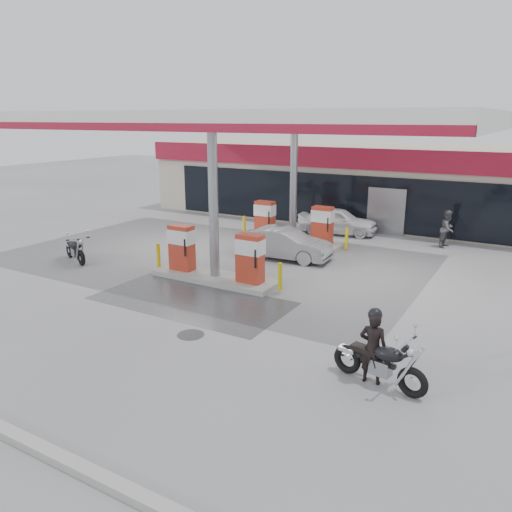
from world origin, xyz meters
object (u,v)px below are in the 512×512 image
at_px(hatchback_silver, 284,244).
at_px(parked_car_left, 211,199).
at_px(pump_island_far, 293,228).
at_px(sedan_white, 337,221).
at_px(biker_main, 373,348).
at_px(pump_island_near, 215,260).
at_px(main_motorcycle, 381,364).
at_px(parked_motorcycle, 75,250).
at_px(attendant, 448,229).
at_px(parked_car_right, 484,228).

relative_size(hatchback_silver, parked_car_left, 0.90).
height_order(pump_island_far, sedan_white, pump_island_far).
distance_m(biker_main, sedan_white, 14.00).
relative_size(pump_island_near, main_motorcycle, 2.41).
xyz_separation_m(parked_motorcycle, hatchback_silver, (6.75, 4.41, 0.16)).
distance_m(pump_island_near, hatchback_silver, 3.69).
height_order(parked_motorcycle, sedan_white, sedan_white).
bearing_deg(parked_car_left, attendant, -103.16).
xyz_separation_m(biker_main, parked_motorcycle, (-12.69, 3.16, -0.33)).
relative_size(main_motorcycle, attendant, 1.34).
bearing_deg(attendant, hatchback_silver, 148.62).
distance_m(parked_motorcycle, parked_car_right, 17.83).
relative_size(pump_island_near, biker_main, 3.27).
bearing_deg(parked_car_left, parked_motorcycle, -173.16).
bearing_deg(parked_motorcycle, sedan_white, 76.94).
bearing_deg(pump_island_far, parked_car_left, 146.95).
relative_size(attendant, parked_car_left, 0.38).
distance_m(pump_island_far, hatchback_silver, 2.53).
height_order(parked_car_left, parked_car_right, parked_car_left).
xyz_separation_m(pump_island_near, pump_island_far, (0.00, 6.00, 0.00)).
distance_m(hatchback_silver, parked_car_left, 11.75).
bearing_deg(main_motorcycle, sedan_white, 126.33).
bearing_deg(pump_island_near, biker_main, -30.52).
distance_m(pump_island_far, parked_motorcycle, 9.05).
bearing_deg(sedan_white, parked_car_left, 64.84).
xyz_separation_m(biker_main, parked_car_left, (-14.84, 15.24, -0.18)).
bearing_deg(parked_car_right, attendant, 162.99).
bearing_deg(hatchback_silver, parked_motorcycle, 118.42).
xyz_separation_m(sedan_white, parked_car_right, (6.18, 2.44, -0.12)).
xyz_separation_m(pump_island_far, hatchback_silver, (0.80, -2.40, -0.09)).
distance_m(parked_motorcycle, attendant, 15.35).
xyz_separation_m(pump_island_near, parked_motorcycle, (-5.96, -0.81, -0.26)).
bearing_deg(parked_car_left, sedan_white, -108.42).
relative_size(pump_island_far, parked_car_right, 1.37).
xyz_separation_m(pump_island_near, parked_car_right, (7.18, 11.24, -0.19)).
bearing_deg(biker_main, parked_car_left, -51.69).
height_order(pump_island_near, pump_island_far, same).
xyz_separation_m(pump_island_near, parked_car_left, (-8.10, 11.27, -0.10)).
distance_m(pump_island_far, parked_car_right, 8.89).
relative_size(parked_motorcycle, attendant, 1.19).
bearing_deg(hatchback_silver, attendant, -49.78).
height_order(pump_island_far, biker_main, pump_island_far).
bearing_deg(main_motorcycle, pump_island_far, 136.17).
bearing_deg(main_motorcycle, hatchback_silver, 140.36).
height_order(main_motorcycle, attendant, attendant).
distance_m(main_motorcycle, biker_main, 0.36).
height_order(hatchback_silver, parked_car_left, hatchback_silver).
bearing_deg(sedan_white, biker_main, -165.76).
bearing_deg(pump_island_far, attendant, 25.02).
xyz_separation_m(pump_island_near, sedan_white, (1.00, 8.80, -0.07)).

